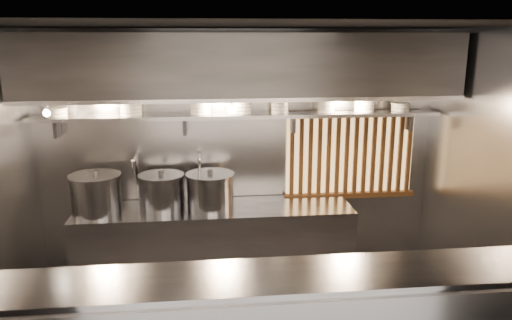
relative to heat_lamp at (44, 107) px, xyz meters
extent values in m
plane|color=black|center=(1.90, -0.85, 0.73)|extent=(4.50, 4.50, 0.00)
plane|color=gray|center=(1.90, 0.65, -0.67)|extent=(4.50, 0.00, 4.50)
plane|color=gray|center=(4.15, -0.85, -0.67)|extent=(0.00, 3.00, 3.00)
cube|color=gray|center=(1.90, -1.80, -0.95)|extent=(4.50, 0.56, 0.03)
cube|color=gray|center=(1.60, 0.28, -1.62)|extent=(3.00, 0.70, 0.90)
cube|color=gray|center=(1.90, 0.47, -0.19)|extent=(4.40, 0.34, 0.04)
cube|color=#2D2D30|center=(1.90, 0.25, 0.36)|extent=(4.40, 0.80, 0.65)
cube|color=gray|center=(1.90, -0.15, 0.05)|extent=(4.40, 0.03, 0.04)
cube|color=#F9C170|center=(3.20, 0.63, -0.69)|extent=(1.50, 0.02, 0.92)
cube|color=brown|center=(3.20, 0.58, -0.20)|extent=(1.56, 0.06, 0.06)
cube|color=brown|center=(3.20, 0.58, -1.18)|extent=(1.56, 0.06, 0.06)
cube|color=brown|center=(2.50, 0.58, -0.69)|extent=(0.04, 0.04, 0.92)
cube|color=brown|center=(2.61, 0.58, -0.69)|extent=(0.04, 0.04, 0.92)
cube|color=brown|center=(2.72, 0.58, -0.69)|extent=(0.04, 0.04, 0.92)
cube|color=brown|center=(2.82, 0.58, -0.69)|extent=(0.04, 0.04, 0.92)
cube|color=brown|center=(2.93, 0.58, -0.69)|extent=(0.04, 0.04, 0.92)
cube|color=brown|center=(3.04, 0.58, -0.69)|extent=(0.04, 0.04, 0.92)
cube|color=brown|center=(3.14, 0.58, -0.69)|extent=(0.04, 0.04, 0.92)
cube|color=brown|center=(3.25, 0.58, -0.69)|extent=(0.04, 0.04, 0.92)
cube|color=brown|center=(3.36, 0.58, -0.69)|extent=(0.04, 0.04, 0.92)
cube|color=brown|center=(3.47, 0.58, -0.69)|extent=(0.04, 0.04, 0.92)
cube|color=brown|center=(3.57, 0.58, -0.69)|extent=(0.04, 0.04, 0.92)
cube|color=brown|center=(3.68, 0.58, -0.69)|extent=(0.04, 0.04, 0.92)
cube|color=brown|center=(3.79, 0.58, -0.69)|extent=(0.04, 0.04, 0.92)
cube|color=brown|center=(3.89, 0.58, -0.69)|extent=(0.04, 0.04, 0.92)
cylinder|color=silver|center=(0.75, 0.60, -0.88)|extent=(0.03, 0.03, 0.48)
sphere|color=silver|center=(0.75, 0.60, -0.64)|extent=(0.04, 0.04, 0.04)
cylinder|color=silver|center=(0.75, 0.47, -0.64)|extent=(0.03, 0.26, 0.03)
sphere|color=silver|center=(0.75, 0.34, -0.64)|extent=(0.04, 0.04, 0.04)
cylinder|color=silver|center=(0.75, 0.34, -0.71)|extent=(0.03, 0.03, 0.14)
cylinder|color=silver|center=(1.45, 0.60, -0.88)|extent=(0.03, 0.03, 0.48)
sphere|color=silver|center=(1.45, 0.60, -0.64)|extent=(0.04, 0.04, 0.04)
cylinder|color=silver|center=(1.45, 0.47, -0.64)|extent=(0.03, 0.26, 0.03)
sphere|color=silver|center=(1.45, 0.34, -0.64)|extent=(0.04, 0.04, 0.04)
cylinder|color=silver|center=(1.45, 0.34, -0.71)|extent=(0.03, 0.03, 0.14)
cone|color=gray|center=(0.00, 0.00, 0.00)|extent=(0.25, 0.27, 0.20)
sphere|color=#FFE0B2|center=(0.03, -0.02, -0.06)|extent=(0.07, 0.07, 0.07)
cylinder|color=#2D2D30|center=(0.00, 0.10, 0.08)|extent=(0.02, 0.22, 0.02)
cylinder|color=#2D2D30|center=(1.80, 0.35, -0.03)|extent=(0.01, 0.01, 0.12)
sphere|color=#FFE0B2|center=(1.80, 0.35, -0.11)|extent=(0.09, 0.09, 0.09)
cylinder|color=gray|center=(0.36, 0.23, -0.97)|extent=(0.67, 0.67, 0.39)
cylinder|color=gray|center=(0.36, 0.23, -0.76)|extent=(0.71, 0.71, 0.03)
cylinder|color=#2D2D30|center=(0.36, 0.23, -0.72)|extent=(0.06, 0.06, 0.04)
cylinder|color=gray|center=(1.04, 0.31, -0.99)|extent=(0.61, 0.61, 0.35)
cylinder|color=gray|center=(1.04, 0.31, -0.80)|extent=(0.65, 0.65, 0.03)
cylinder|color=#2D2D30|center=(1.04, 0.31, -0.76)|extent=(0.06, 0.06, 0.04)
cylinder|color=gray|center=(1.56, 0.28, -0.99)|extent=(0.56, 0.56, 0.36)
cylinder|color=gray|center=(1.56, 0.28, -0.79)|extent=(0.59, 0.59, 0.03)
cylinder|color=#2D2D30|center=(1.56, 0.28, -0.76)|extent=(0.06, 0.06, 0.04)
cylinder|color=silver|center=(-0.01, 0.47, -0.15)|extent=(0.19, 0.19, 0.03)
cylinder|color=silver|center=(-0.01, 0.47, -0.11)|extent=(0.19, 0.19, 0.03)
cylinder|color=silver|center=(-0.01, 0.47, -0.08)|extent=(0.21, 0.21, 0.01)
cylinder|color=silver|center=(0.74, 0.47, -0.15)|extent=(0.23, 0.23, 0.03)
cylinder|color=silver|center=(0.74, 0.47, -0.11)|extent=(0.23, 0.23, 0.03)
cylinder|color=silver|center=(0.74, 0.47, -0.07)|extent=(0.23, 0.23, 0.03)
cylinder|color=silver|center=(0.74, 0.47, -0.03)|extent=(0.23, 0.23, 0.03)
cylinder|color=silver|center=(0.74, 0.47, -0.01)|extent=(0.24, 0.24, 0.01)
cylinder|color=silver|center=(1.47, 0.47, -0.15)|extent=(0.22, 0.22, 0.03)
cylinder|color=silver|center=(1.47, 0.47, -0.11)|extent=(0.22, 0.22, 0.03)
cylinder|color=silver|center=(1.47, 0.47, -0.07)|extent=(0.22, 0.22, 0.03)
cylinder|color=silver|center=(1.47, 0.47, -0.03)|extent=(0.22, 0.22, 0.03)
cylinder|color=silver|center=(1.47, 0.47, -0.01)|extent=(0.23, 0.23, 0.01)
cylinder|color=silver|center=(1.92, 0.47, -0.15)|extent=(0.20, 0.20, 0.03)
cylinder|color=silver|center=(1.92, 0.47, -0.11)|extent=(0.20, 0.20, 0.03)
cylinder|color=silver|center=(1.92, 0.47, -0.07)|extent=(0.20, 0.20, 0.03)
cylinder|color=silver|center=(1.92, 0.47, -0.03)|extent=(0.20, 0.20, 0.03)
cylinder|color=silver|center=(1.92, 0.47, -0.01)|extent=(0.22, 0.22, 0.01)
cylinder|color=silver|center=(2.33, 0.47, -0.15)|extent=(0.18, 0.18, 0.03)
cylinder|color=silver|center=(2.33, 0.47, -0.11)|extent=(0.18, 0.18, 0.03)
cylinder|color=silver|center=(2.33, 0.47, -0.07)|extent=(0.18, 0.18, 0.03)
cylinder|color=silver|center=(2.33, 0.47, -0.03)|extent=(0.18, 0.18, 0.03)
cylinder|color=silver|center=(2.33, 0.47, -0.01)|extent=(0.20, 0.20, 0.01)
cylinder|color=silver|center=(2.85, 0.47, -0.15)|extent=(0.19, 0.19, 0.03)
cylinder|color=silver|center=(2.85, 0.47, -0.11)|extent=(0.19, 0.19, 0.03)
cylinder|color=silver|center=(2.85, 0.47, -0.07)|extent=(0.19, 0.19, 0.03)
cylinder|color=silver|center=(2.85, 0.47, -0.03)|extent=(0.19, 0.19, 0.03)
cylinder|color=silver|center=(2.85, 0.47, -0.01)|extent=(0.20, 0.20, 0.01)
cylinder|color=silver|center=(3.29, 0.47, -0.15)|extent=(0.22, 0.22, 0.03)
cylinder|color=silver|center=(3.29, 0.47, -0.11)|extent=(0.22, 0.22, 0.03)
cylinder|color=silver|center=(3.29, 0.47, -0.07)|extent=(0.22, 0.22, 0.03)
cylinder|color=silver|center=(3.29, 0.47, -0.04)|extent=(0.24, 0.24, 0.01)
cylinder|color=silver|center=(3.70, 0.47, -0.15)|extent=(0.20, 0.20, 0.03)
cylinder|color=silver|center=(3.70, 0.47, -0.11)|extent=(0.20, 0.20, 0.03)
cylinder|color=silver|center=(3.70, 0.47, -0.08)|extent=(0.21, 0.21, 0.01)
camera|label=1|loc=(1.48, -4.89, 0.65)|focal=35.00mm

